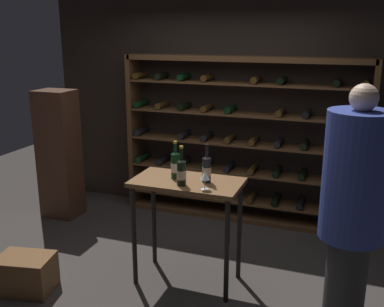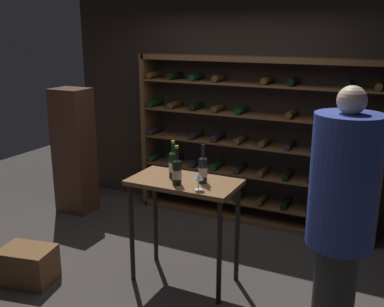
% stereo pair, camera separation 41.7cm
% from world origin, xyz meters
% --- Properties ---
extents(ground_plane, '(9.43, 9.43, 0.00)m').
position_xyz_m(ground_plane, '(0.00, 0.00, 0.00)').
color(ground_plane, '#383330').
extents(back_wall, '(4.77, 0.10, 2.82)m').
position_xyz_m(back_wall, '(0.00, 1.71, 1.41)').
color(back_wall, black).
rests_on(back_wall, ground).
extents(wine_rack, '(2.91, 0.32, 1.99)m').
position_xyz_m(wine_rack, '(0.19, 1.50, 0.98)').
color(wine_rack, brown).
rests_on(wine_rack, ground).
extents(tasting_table, '(0.97, 0.52, 0.99)m').
position_xyz_m(tasting_table, '(0.10, -0.08, 0.84)').
color(tasting_table, brown).
rests_on(tasting_table, ground).
extents(person_bystander_dark_jacket, '(0.45, 0.45, 1.93)m').
position_xyz_m(person_bystander_dark_jacket, '(1.48, -0.45, 1.07)').
color(person_bystander_dark_jacket, '#2F2F2F').
rests_on(person_bystander_dark_jacket, ground).
extents(wine_crate, '(0.54, 0.43, 0.33)m').
position_xyz_m(wine_crate, '(-1.20, -0.75, 0.17)').
color(wine_crate, brown).
rests_on(wine_crate, ground).
extents(display_cabinet, '(0.44, 0.36, 1.58)m').
position_xyz_m(display_cabinet, '(-1.94, 0.84, 0.79)').
color(display_cabinet, '#4C2D1E').
rests_on(display_cabinet, ground).
extents(wine_bottle_green_slim, '(0.08, 0.08, 0.34)m').
position_xyz_m(wine_bottle_green_slim, '(0.27, -0.07, 1.11)').
color(wine_bottle_green_slim, black).
rests_on(wine_bottle_green_slim, tasting_table).
extents(wine_bottle_amber_reserve, '(0.08, 0.08, 0.34)m').
position_xyz_m(wine_bottle_amber_reserve, '(-0.02, -0.06, 1.11)').
color(wine_bottle_amber_reserve, black).
rests_on(wine_bottle_amber_reserve, tasting_table).
extents(wine_bottle_black_capsule, '(0.08, 0.08, 0.35)m').
position_xyz_m(wine_bottle_black_capsule, '(0.10, -0.22, 1.11)').
color(wine_bottle_black_capsule, black).
rests_on(wine_bottle_black_capsule, tasting_table).
extents(wine_glass_stemmed_left, '(0.08, 0.08, 0.16)m').
position_xyz_m(wine_glass_stemmed_left, '(0.32, -0.26, 1.10)').
color(wine_glass_stemmed_left, silver).
rests_on(wine_glass_stemmed_left, tasting_table).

